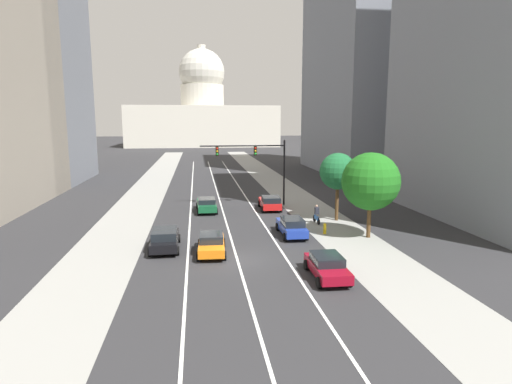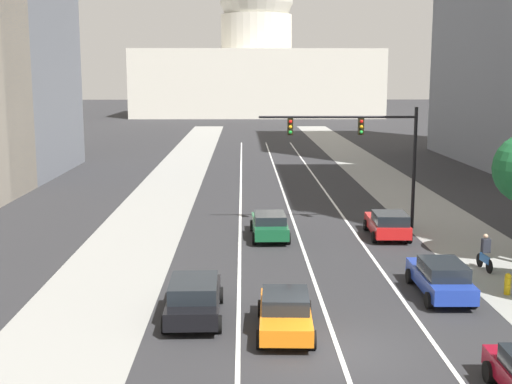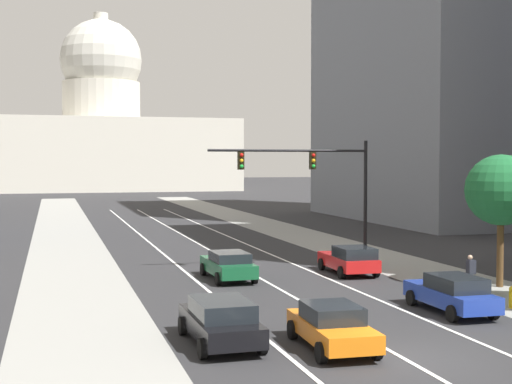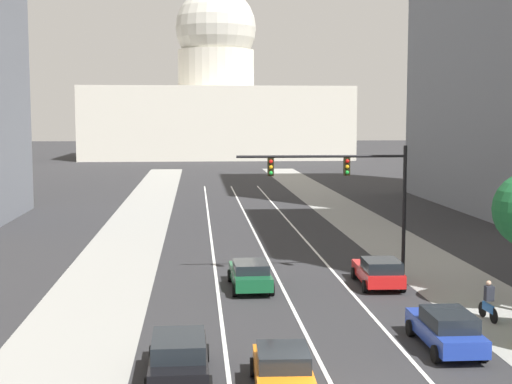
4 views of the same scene
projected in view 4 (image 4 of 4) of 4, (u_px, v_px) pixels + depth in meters
The scene contains 14 objects.
ground_plane at pixel (248, 220), 61.22m from camera, with size 400.00×400.00×0.00m, color #2B2B2D.
sidewalk_left at pixel (133, 231), 55.52m from camera, with size 5.09×130.00×0.01m, color gray.
sidewalk_right at pixel (369, 228), 57.00m from camera, with size 5.09×130.00×0.01m, color gray.
lane_stripe_left at pixel (213, 254), 46.08m from camera, with size 0.16×90.00×0.01m, color white.
lane_stripe_center at pixel (265, 253), 46.34m from camera, with size 0.16×90.00×0.01m, color white.
lane_stripe_right at pixel (316, 253), 46.61m from camera, with size 0.16×90.00×0.01m, color white.
capitol_building at pixel (216, 103), 152.57m from camera, with size 53.90×25.71×36.33m.
car_blue at pixel (446, 329), 27.26m from camera, with size 1.97×4.75×1.50m.
car_black at pixel (179, 356), 24.12m from camera, with size 2.14×4.71×1.50m.
car_red at pixel (379, 271), 37.28m from camera, with size 2.22×4.52×1.52m.
car_orange at pixel (283, 370), 22.94m from camera, with size 2.11×4.46×1.42m.
car_green at pixel (250, 274), 36.81m from camera, with size 2.12×4.78×1.43m.
traffic_signal_mast at pixel (352, 183), 39.10m from camera, with size 9.16×0.39×7.11m.
cyclist at pixel (489, 301), 31.09m from camera, with size 0.38×1.70×1.72m.
Camera 4 is at (-4.30, -20.50, 8.65)m, focal length 51.44 mm.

